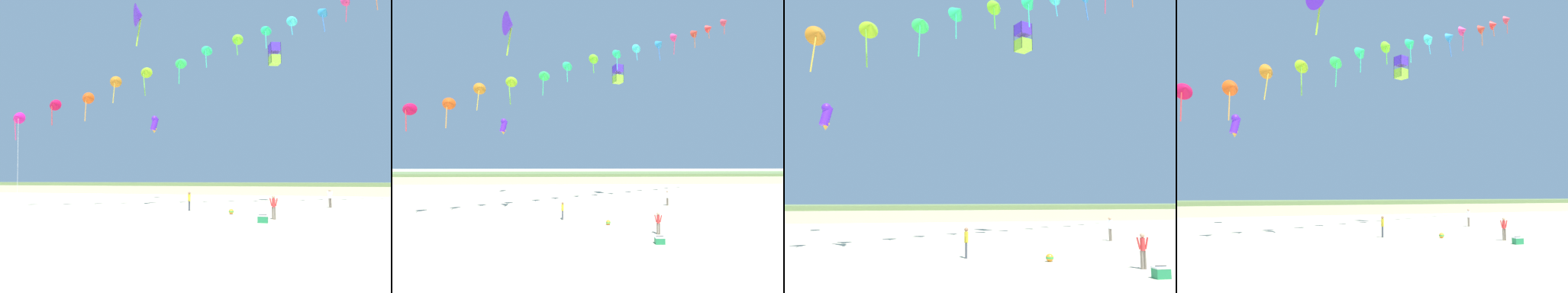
% 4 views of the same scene
% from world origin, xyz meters
% --- Properties ---
extents(dune_ridge, '(120.00, 13.38, 2.01)m').
position_xyz_m(dune_ridge, '(0.00, 45.32, 1.00)').
color(dune_ridge, beige).
rests_on(dune_ridge, ground).
extents(person_near_left, '(0.54, 0.35, 1.64)m').
position_xyz_m(person_near_left, '(11.14, 14.88, 0.95)').
color(person_near_left, '#726656').
rests_on(person_near_left, ground).
extents(person_near_right, '(0.20, 0.52, 1.48)m').
position_xyz_m(person_near_right, '(0.18, 8.51, 0.86)').
color(person_near_right, '#474C56').
rests_on(person_near_right, ground).
extents(person_mid_center, '(0.52, 0.20, 1.48)m').
position_xyz_m(person_mid_center, '(6.95, 4.12, 0.86)').
color(person_mid_center, '#726656').
rests_on(person_mid_center, ground).
extents(kite_banner_string, '(39.45, 15.97, 25.36)m').
position_xyz_m(kite_banner_string, '(3.24, 14.88, 16.21)').
color(kite_banner_string, '#D71788').
extents(large_kite_low_lead, '(1.40, 1.40, 2.29)m').
position_xyz_m(large_kite_low_lead, '(6.46, 19.46, 16.01)').
color(large_kite_low_lead, '#93E036').
extents(large_kite_high_solo, '(1.36, 1.32, 2.35)m').
position_xyz_m(large_kite_high_solo, '(-9.55, 24.44, 9.90)').
color(large_kite_high_solo, '#5D21E1').
extents(beach_cooler, '(0.58, 0.41, 0.46)m').
position_xyz_m(beach_cooler, '(6.45, 2.19, 0.21)').
color(beach_cooler, '#23844C').
rests_on(beach_cooler, ground).
extents(beach_ball, '(0.36, 0.36, 0.36)m').
position_xyz_m(beach_ball, '(3.83, 6.78, 0.18)').
color(beach_ball, orange).
rests_on(beach_ball, ground).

